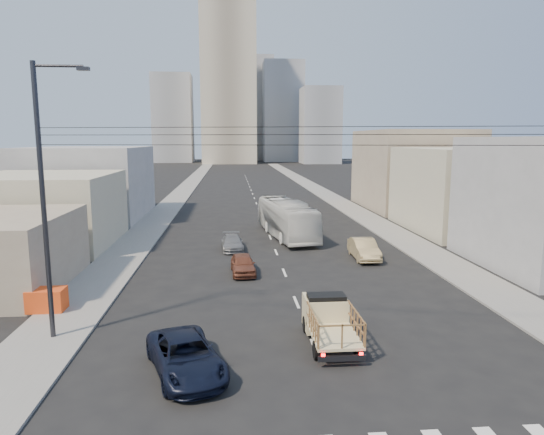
{
  "coord_description": "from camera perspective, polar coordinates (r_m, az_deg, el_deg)",
  "views": [
    {
      "loc": [
        -3.47,
        -17.28,
        8.8
      ],
      "look_at": [
        -0.7,
        15.6,
        3.5
      ],
      "focal_mm": 32.0,
      "sensor_mm": 36.0,
      "label": 1
    }
  ],
  "objects": [
    {
      "name": "sidewalk_right",
      "position": [
        89.02,
        5.06,
        3.46
      ],
      "size": [
        3.5,
        180.0,
        0.12
      ],
      "primitive_type": "cube",
      "color": "slate",
      "rests_on": "ground"
    },
    {
      "name": "city_bus",
      "position": [
        44.31,
        1.72,
        -0.12
      ],
      "size": [
        4.56,
        12.34,
        3.36
      ],
      "primitive_type": "imported",
      "rotation": [
        0.0,
        0.0,
        0.15
      ],
      "color": "silver",
      "rests_on": "ground"
    },
    {
      "name": "navy_pickup",
      "position": [
        19.37,
        -10.1,
        -15.75
      ],
      "size": [
        3.79,
        5.5,
        1.4
      ],
      "primitive_type": "imported",
      "rotation": [
        0.0,
        0.0,
        0.32
      ],
      "color": "black",
      "rests_on": "ground"
    },
    {
      "name": "high_rise_tower",
      "position": [
        188.47,
        -5.14,
        15.55
      ],
      "size": [
        20.0,
        20.0,
        60.0
      ],
      "primitive_type": "cube",
      "color": "gray",
      "rests_on": "ground"
    },
    {
      "name": "midrise_back",
      "position": [
        217.88,
        -2.37,
        12.6
      ],
      "size": [
        18.0,
        18.0,
        44.0
      ],
      "primitive_type": "cube",
      "color": "#949497",
      "rests_on": "ground"
    },
    {
      "name": "streetlamp_left",
      "position": [
        22.83,
        -25.12,
        2.32
      ],
      "size": [
        2.36,
        0.25,
        12.0
      ],
      "color": "#2D2D33",
      "rests_on": "ground"
    },
    {
      "name": "midrise_east",
      "position": [
        185.4,
        5.69,
        10.69
      ],
      "size": [
        14.0,
        14.0,
        28.0
      ],
      "primitive_type": "cube",
      "color": "#909398",
      "rests_on": "ground"
    },
    {
      "name": "lane_dashes",
      "position": [
        70.91,
        -1.98,
        2.0
      ],
      "size": [
        0.15,
        104.0,
        0.01
      ],
      "color": "silver",
      "rests_on": "ground"
    },
    {
      "name": "midrise_nw",
      "position": [
        198.73,
        -11.55,
        11.31
      ],
      "size": [
        15.0,
        15.0,
        34.0
      ],
      "primitive_type": "cube",
      "color": "#909398",
      "rests_on": "ground"
    },
    {
      "name": "sedan_tan",
      "position": [
        36.84,
        10.77,
        -3.65
      ],
      "size": [
        1.72,
        4.63,
        1.51
      ],
      "primitive_type": "imported",
      "rotation": [
        0.0,
        0.0,
        -0.03
      ],
      "color": "tan",
      "rests_on": "ground"
    },
    {
      "name": "bldg_left_far",
      "position": [
        58.71,
        -20.69,
        3.85
      ],
      "size": [
        12.0,
        16.0,
        8.0
      ],
      "primitive_type": "cube",
      "color": "#949497",
      "rests_on": "ground"
    },
    {
      "name": "overhead_wires",
      "position": [
        19.1,
        5.73,
        9.58
      ],
      "size": [
        23.01,
        5.02,
        0.72
      ],
      "color": "black",
      "rests_on": "ground"
    },
    {
      "name": "sedan_grey",
      "position": [
        39.28,
        -4.69,
        -2.97
      ],
      "size": [
        1.86,
        4.15,
        1.18
      ],
      "primitive_type": "imported",
      "rotation": [
        0.0,
        0.0,
        0.05
      ],
      "color": "slate",
      "rests_on": "ground"
    },
    {
      "name": "bldg_right_far",
      "position": [
        65.73,
        16.19,
        5.45
      ],
      "size": [
        12.0,
        16.0,
        10.0
      ],
      "primitive_type": "cube",
      "color": "gray",
      "rests_on": "ground"
    },
    {
      "name": "bldg_left_mid",
      "position": [
        44.48,
        -25.2,
        0.76
      ],
      "size": [
        11.0,
        12.0,
        6.0
      ],
      "primitive_type": "cube",
      "color": "#C1BA9B",
      "rests_on": "ground"
    },
    {
      "name": "ground",
      "position": [
        19.7,
        6.13,
        -17.47
      ],
      "size": [
        420.0,
        420.0,
        0.0
      ],
      "primitive_type": "plane",
      "color": "black",
      "rests_on": "ground"
    },
    {
      "name": "flatbed_pickup",
      "position": [
        21.74,
        6.82,
        -11.71
      ],
      "size": [
        1.95,
        4.41,
        1.9
      ],
      "color": "beige",
      "rests_on": "ground"
    },
    {
      "name": "sedan_brown",
      "position": [
        32.32,
        -3.44,
        -5.49
      ],
      "size": [
        1.73,
        3.9,
        1.3
      ],
      "primitive_type": "imported",
      "rotation": [
        0.0,
        0.0,
        0.05
      ],
      "color": "brown",
      "rests_on": "ground"
    },
    {
      "name": "bldg_right_mid",
      "position": [
        51.0,
        22.01,
        3.06
      ],
      "size": [
        11.0,
        14.0,
        8.0
      ],
      "primitive_type": "cube",
      "color": "#C1BA9B",
      "rests_on": "ground"
    },
    {
      "name": "sidewalk_left",
      "position": [
        88.1,
        -10.2,
        3.29
      ],
      "size": [
        3.5,
        180.0,
        0.12
      ],
      "primitive_type": "cube",
      "color": "slate",
      "rests_on": "ground"
    },
    {
      "name": "crate_stack",
      "position": [
        27.74,
        -24.97,
        -8.75
      ],
      "size": [
        1.8,
        1.2,
        1.14
      ],
      "color": "#EE4816",
      "rests_on": "sidewalk_left"
    },
    {
      "name": "midrise_ne",
      "position": [
        203.72,
        1.27,
        12.28
      ],
      "size": [
        16.0,
        16.0,
        40.0
      ],
      "primitive_type": "cube",
      "color": "#909398",
      "rests_on": "ground"
    }
  ]
}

